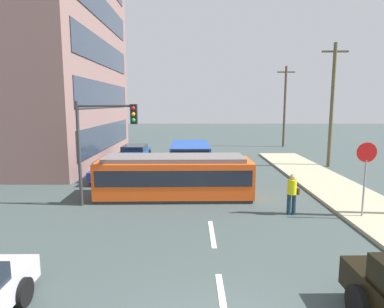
% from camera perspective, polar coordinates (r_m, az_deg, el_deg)
% --- Properties ---
extents(ground_plane, '(120.00, 120.00, 0.00)m').
position_cam_1_polar(ground_plane, '(15.68, 2.55, -7.94)').
color(ground_plane, '#3A4645').
extents(lane_stripe_1, '(0.16, 2.40, 0.01)m').
position_cam_1_polar(lane_stripe_1, '(8.34, 5.22, -23.78)').
color(lane_stripe_1, silver).
rests_on(lane_stripe_1, ground).
extents(lane_stripe_2, '(0.16, 2.40, 0.01)m').
position_cam_1_polar(lane_stripe_2, '(11.90, 3.43, -13.42)').
color(lane_stripe_2, silver).
rests_on(lane_stripe_2, ground).
extents(lane_stripe_3, '(0.16, 2.40, 0.01)m').
position_cam_1_polar(lane_stripe_3, '(22.08, 1.79, -3.03)').
color(lane_stripe_3, silver).
rests_on(lane_stripe_3, ground).
extents(lane_stripe_4, '(0.16, 2.40, 0.01)m').
position_cam_1_polar(lane_stripe_4, '(27.98, 1.41, -0.55)').
color(lane_stripe_4, silver).
rests_on(lane_stripe_4, ground).
extents(corner_building, '(14.08, 17.34, 22.40)m').
position_cam_1_polar(corner_building, '(30.81, -28.55, 20.25)').
color(corner_building, '#89665F').
rests_on(corner_building, ground).
extents(streetcar_tram, '(7.33, 2.67, 2.00)m').
position_cam_1_polar(streetcar_tram, '(16.01, -3.03, -3.76)').
color(streetcar_tram, '#F25217').
rests_on(streetcar_tram, ground).
extents(city_bus, '(2.62, 5.21, 1.78)m').
position_cam_1_polar(city_bus, '(22.59, -0.37, -0.15)').
color(city_bus, '#214494').
rests_on(city_bus, ground).
extents(pedestrian_crossing, '(0.50, 0.36, 1.67)m').
position_cam_1_polar(pedestrian_crossing, '(14.09, 16.73, -6.23)').
color(pedestrian_crossing, '#183343').
rests_on(pedestrian_crossing, ground).
extents(parked_sedan_mid, '(2.06, 4.45, 1.19)m').
position_cam_1_polar(parked_sedan_mid, '(20.51, -13.40, -2.41)').
color(parked_sedan_mid, navy).
rests_on(parked_sedan_mid, ground).
extents(parked_sedan_far, '(2.15, 4.60, 1.19)m').
position_cam_1_polar(parked_sedan_far, '(27.06, -9.75, 0.34)').
color(parked_sedan_far, '#124494').
rests_on(parked_sedan_far, ground).
extents(stop_sign, '(0.76, 0.07, 2.88)m').
position_cam_1_polar(stop_sign, '(14.31, 27.61, -1.51)').
color(stop_sign, gray).
rests_on(stop_sign, sidewalk_curb_right).
extents(traffic_light_mast, '(2.63, 0.33, 4.58)m').
position_cam_1_polar(traffic_light_mast, '(14.81, -15.02, 3.49)').
color(traffic_light_mast, '#333333').
rests_on(traffic_light_mast, ground).
extents(utility_pole_mid, '(1.80, 0.24, 8.58)m').
position_cam_1_polar(utility_pole_mid, '(25.39, 22.83, 7.98)').
color(utility_pole_mid, brown).
rests_on(utility_pole_mid, ground).
extents(utility_pole_far, '(1.80, 0.24, 8.23)m').
position_cam_1_polar(utility_pole_far, '(35.93, 15.59, 8.05)').
color(utility_pole_far, brown).
rests_on(utility_pole_far, ground).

